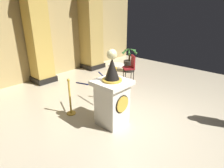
# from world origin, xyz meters

# --- Properties ---
(ground_plane) EXTENTS (11.02, 11.02, 0.00)m
(ground_plane) POSITION_xyz_m (0.00, 0.00, 0.00)
(ground_plane) COLOR beige
(back_wall) EXTENTS (11.02, 0.16, 3.63)m
(back_wall) POSITION_xyz_m (0.00, 4.69, 1.81)
(back_wall) COLOR tan
(back_wall) RESTS_ON ground_plane
(pedestal_clock) EXTENTS (0.76, 0.76, 1.83)m
(pedestal_clock) POSITION_xyz_m (-0.35, 0.32, 0.70)
(pedestal_clock) COLOR silver
(pedestal_clock) RESTS_ON ground_plane
(stanchion_near) EXTENTS (0.24, 0.24, 1.07)m
(stanchion_near) POSITION_xyz_m (0.64, 1.09, 0.38)
(stanchion_near) COLOR gold
(stanchion_near) RESTS_ON ground_plane
(stanchion_far) EXTENTS (0.24, 0.24, 1.00)m
(stanchion_far) POSITION_xyz_m (-0.77, 1.43, 0.35)
(stanchion_far) COLOR gold
(stanchion_far) RESTS_ON ground_plane
(velvet_rope) EXTENTS (0.91, 0.89, 0.22)m
(velvet_rope) POSITION_xyz_m (-0.07, 1.26, 0.79)
(velvet_rope) COLOR #141947
(column_right) EXTENTS (0.92, 0.92, 3.48)m
(column_right) POSITION_xyz_m (2.49, 4.22, 1.73)
(column_right) COLOR black
(column_right) RESTS_ON ground_plane
(column_centre_rear) EXTENTS (0.80, 0.80, 3.48)m
(column_centre_rear) POSITION_xyz_m (0.00, 4.22, 1.73)
(column_centre_rear) COLOR black
(column_centre_rear) RESTS_ON ground_plane
(potted_palm_right) EXTENTS (0.70, 0.69, 1.09)m
(potted_palm_right) POSITION_xyz_m (3.21, 2.59, 0.33)
(potted_palm_right) COLOR #2D2823
(potted_palm_right) RESTS_ON ground_plane
(cafe_table) EXTENTS (0.59, 0.59, 0.72)m
(cafe_table) POSITION_xyz_m (1.77, 2.08, 0.46)
(cafe_table) COLOR #332D28
(cafe_table) RESTS_ON ground_plane
(cafe_chair_red) EXTENTS (0.56, 0.56, 0.96)m
(cafe_chair_red) POSITION_xyz_m (2.38, 1.89, 0.57)
(cafe_chair_red) COLOR black
(cafe_chair_red) RESTS_ON ground_plane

